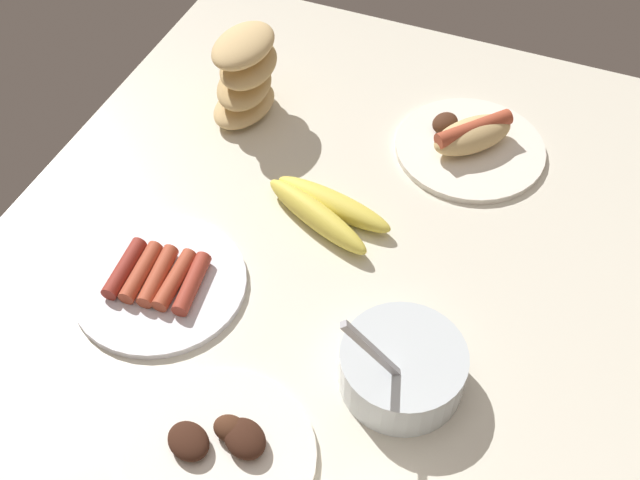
% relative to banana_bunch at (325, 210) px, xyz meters
% --- Properties ---
extents(ground_plane, '(1.20, 0.90, 0.03)m').
position_rel_banana_bunch_xyz_m(ground_plane, '(0.11, 0.03, -0.03)').
color(ground_plane, silver).
extents(banana_bunch, '(0.12, 0.20, 0.04)m').
position_rel_banana_bunch_xyz_m(banana_bunch, '(0.00, 0.00, 0.00)').
color(banana_bunch, '#E5D14C').
rests_on(banana_bunch, ground_plane).
extents(plate_grilled_meat, '(0.21, 0.21, 0.03)m').
position_rel_banana_bunch_xyz_m(plate_grilled_meat, '(0.37, 0.03, -0.01)').
color(plate_grilled_meat, white).
rests_on(plate_grilled_meat, ground_plane).
extents(plate_hotdog_assembled, '(0.23, 0.23, 0.06)m').
position_rel_banana_bunch_xyz_m(plate_hotdog_assembled, '(-0.21, 0.15, 0.00)').
color(plate_hotdog_assembled, white).
rests_on(plate_hotdog_assembled, ground_plane).
extents(bowl_coleslaw, '(0.15, 0.15, 0.16)m').
position_rel_banana_bunch_xyz_m(bowl_coleslaw, '(0.21, 0.18, 0.01)').
color(bowl_coleslaw, silver).
rests_on(bowl_coleslaw, ground_plane).
extents(plate_sausages, '(0.23, 0.23, 0.03)m').
position_rel_banana_bunch_xyz_m(plate_sausages, '(0.19, -0.15, -0.01)').
color(plate_sausages, white).
rests_on(plate_sausages, ground_plane).
extents(bread_stack, '(0.14, 0.10, 0.14)m').
position_rel_banana_bunch_xyz_m(bread_stack, '(-0.17, -0.20, 0.05)').
color(bread_stack, '#DBB77A').
rests_on(bread_stack, ground_plane).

